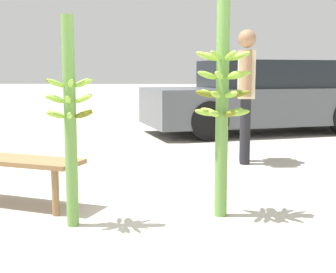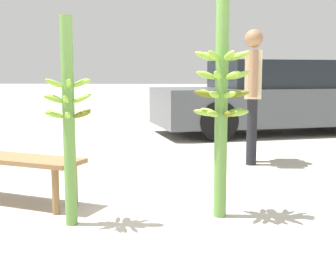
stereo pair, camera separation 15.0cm
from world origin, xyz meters
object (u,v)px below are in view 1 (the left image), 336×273
Objects in this scene: banana_stalk_left at (70,118)px; market_bench at (13,165)px; vendor_person at (246,85)px; parked_car at (263,98)px; banana_stalk_center at (222,101)px.

banana_stalk_left is 0.95m from market_bench.
parked_car is (0.78, 3.03, -0.33)m from vendor_person.
banana_stalk_center reaches higher than market_bench.
market_bench is 5.86m from parked_car.
vendor_person reaches higher than banana_stalk_left.
banana_stalk_center reaches higher than vendor_person.
banana_stalk_left is 1.20× the size of market_bench.
parked_car is at bearing 66.18° from banana_stalk_left.
banana_stalk_center reaches higher than banana_stalk_left.
parked_car is at bearing 77.86° from market_bench.
banana_stalk_left is 0.34× the size of parked_car.
parked_car is at bearing 171.85° from vendor_person.
vendor_person is 3.08m from market_bench.
banana_stalk_left is at bearing -166.96° from banana_stalk_center.
banana_stalk_left is 0.92× the size of banana_stalk_center.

